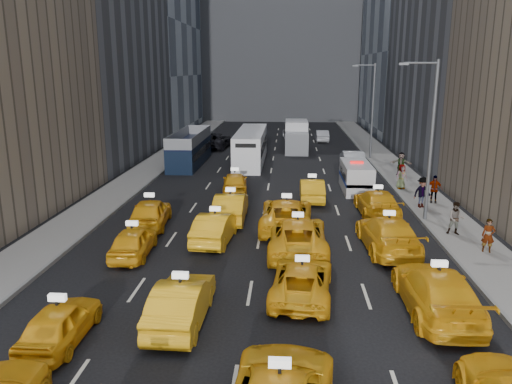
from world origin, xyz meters
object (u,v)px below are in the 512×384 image
(nypd_van, at_px, (356,177))
(pedestrian_0, at_px, (488,236))
(double_decker, at_px, (190,148))
(city_bus, at_px, (251,147))
(box_truck, at_px, (296,137))

(nypd_van, height_order, pedestrian_0, nypd_van)
(double_decker, height_order, city_bus, city_bus)
(city_bus, height_order, pedestrian_0, city_bus)
(box_truck, bearing_deg, nypd_van, -72.81)
(double_decker, xyz_separation_m, pedestrian_0, (18.30, -21.85, -0.51))
(nypd_van, relative_size, box_truck, 0.73)
(nypd_van, bearing_deg, pedestrian_0, -74.04)
(double_decker, bearing_deg, city_bus, 2.52)
(nypd_van, height_order, city_bus, city_bus)
(city_bus, bearing_deg, pedestrian_0, -63.79)
(pedestrian_0, bearing_deg, nypd_van, 124.93)
(double_decker, bearing_deg, pedestrian_0, -57.80)
(nypd_van, relative_size, pedestrian_0, 3.17)
(city_bus, xyz_separation_m, pedestrian_0, (12.80, -22.84, -0.53))
(nypd_van, height_order, double_decker, double_decker)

